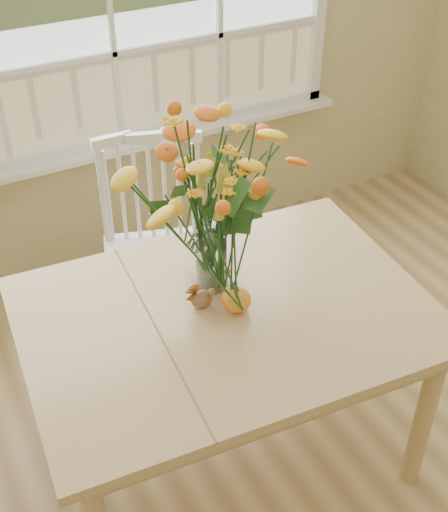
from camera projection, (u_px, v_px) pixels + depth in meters
wall_back at (107, 7)px, 3.05m from camera, size 4.00×0.02×2.70m
dining_table at (227, 330)px, 2.39m from camera, size 1.45×1.09×0.74m
windsor_chair at (155, 237)px, 3.01m from camera, size 0.57×0.55×0.98m
flower_vase at (210, 200)px, 2.22m from camera, size 0.51×0.51×0.60m
pumpkin at (236, 301)px, 2.31m from camera, size 0.10×0.10×0.08m
turkey_figurine at (202, 299)px, 2.32m from camera, size 0.08×0.06×0.10m
dark_gourd at (206, 267)px, 2.47m from camera, size 0.13×0.11×0.07m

